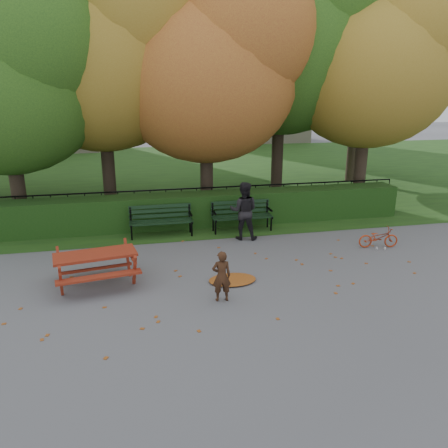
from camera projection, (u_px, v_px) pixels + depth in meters
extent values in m
plane|color=slate|center=(235.00, 283.00, 9.52)|extent=(90.00, 90.00, 0.00)
plane|color=#1B3914|center=(171.00, 172.00, 22.60)|extent=(90.00, 90.00, 0.00)
cube|color=#B9AB8F|center=(17.00, 38.00, 29.78)|extent=(10.00, 7.00, 15.00)
cube|color=#B9AB8F|center=(249.00, 66.00, 35.58)|extent=(9.00, 6.00, 12.00)
cube|color=black|center=(201.00, 209.00, 13.58)|extent=(13.00, 0.90, 1.00)
cube|color=black|center=(197.00, 215.00, 14.45)|extent=(14.00, 0.04, 0.04)
cube|color=black|center=(197.00, 188.00, 14.18)|extent=(14.00, 0.04, 0.04)
cylinder|color=black|center=(103.00, 208.00, 13.71)|extent=(0.03, 0.03, 1.00)
cylinder|color=black|center=(197.00, 203.00, 14.33)|extent=(0.03, 0.03, 1.00)
cylinder|color=black|center=(283.00, 199.00, 14.95)|extent=(0.03, 0.03, 1.00)
cylinder|color=black|center=(376.00, 194.00, 15.66)|extent=(0.03, 0.03, 1.00)
cylinder|color=black|center=(17.00, 183.00, 13.43)|extent=(0.44, 0.44, 2.62)
ellipsoid|color=#234818|center=(4.00, 87.00, 12.61)|extent=(5.60, 5.60, 5.04)
sphere|color=#234818|center=(29.00, 39.00, 11.79)|extent=(4.20, 4.20, 4.20)
cylinder|color=black|center=(108.00, 165.00, 15.03)|extent=(0.44, 0.44, 3.15)
ellipsoid|color=olive|center=(100.00, 61.00, 14.05)|extent=(6.40, 6.40, 5.76)
sphere|color=olive|center=(133.00, 9.00, 13.11)|extent=(4.80, 4.80, 4.80)
cylinder|color=black|center=(207.00, 171.00, 15.01)|extent=(0.44, 0.44, 2.80)
ellipsoid|color=#973D1F|center=(206.00, 79.00, 14.14)|extent=(6.00, 6.00, 5.40)
sphere|color=#973D1F|center=(243.00, 32.00, 13.26)|extent=(4.50, 4.50, 4.50)
cylinder|color=black|center=(277.00, 153.00, 16.74)|extent=(0.44, 0.44, 3.50)
ellipsoid|color=#234818|center=(281.00, 48.00, 15.65)|extent=(6.80, 6.80, 6.12)
cylinder|color=black|center=(361.00, 163.00, 15.97)|extent=(0.44, 0.44, 2.97)
ellipsoid|color=olive|center=(369.00, 71.00, 15.04)|extent=(5.80, 5.80, 5.22)
sphere|color=olive|center=(413.00, 28.00, 14.19)|extent=(4.35, 4.35, 4.35)
cylinder|color=black|center=(352.00, 147.00, 20.05)|extent=(0.44, 0.44, 3.15)
ellipsoid|color=#234818|center=(359.00, 69.00, 19.07)|extent=(6.00, 6.00, 5.40)
sphere|color=#234818|center=(394.00, 34.00, 18.19)|extent=(4.50, 4.50, 4.50)
cube|color=black|center=(162.00, 224.00, 12.32)|extent=(1.80, 0.12, 0.04)
cube|color=black|center=(161.00, 222.00, 12.49)|extent=(1.80, 0.12, 0.04)
cube|color=black|center=(161.00, 220.00, 12.66)|extent=(1.80, 0.12, 0.04)
cube|color=black|center=(160.00, 216.00, 12.71)|extent=(1.80, 0.05, 0.10)
cube|color=black|center=(160.00, 211.00, 12.67)|extent=(1.80, 0.05, 0.10)
cube|color=black|center=(160.00, 206.00, 12.63)|extent=(1.80, 0.05, 0.10)
cube|color=black|center=(131.00, 224.00, 12.32)|extent=(0.05, 0.55, 0.06)
cube|color=black|center=(130.00, 214.00, 12.51)|extent=(0.05, 0.05, 0.41)
cylinder|color=black|center=(132.00, 233.00, 12.21)|extent=(0.05, 0.05, 0.44)
cylinder|color=black|center=(131.00, 229.00, 12.55)|extent=(0.05, 0.05, 0.44)
cube|color=black|center=(131.00, 217.00, 12.28)|extent=(0.05, 0.45, 0.04)
cube|color=black|center=(191.00, 221.00, 12.67)|extent=(0.05, 0.55, 0.06)
cube|color=black|center=(189.00, 211.00, 12.86)|extent=(0.05, 0.05, 0.41)
cylinder|color=black|center=(192.00, 229.00, 12.56)|extent=(0.05, 0.05, 0.44)
cylinder|color=black|center=(190.00, 225.00, 12.90)|extent=(0.05, 0.05, 0.44)
cube|color=black|center=(190.00, 214.00, 12.63)|extent=(0.05, 0.45, 0.04)
cube|color=black|center=(244.00, 218.00, 12.82)|extent=(1.80, 0.12, 0.04)
cube|color=black|center=(242.00, 217.00, 12.98)|extent=(1.80, 0.12, 0.04)
cube|color=black|center=(241.00, 215.00, 13.15)|extent=(1.80, 0.12, 0.04)
cube|color=black|center=(240.00, 211.00, 13.20)|extent=(1.80, 0.05, 0.10)
cube|color=black|center=(240.00, 206.00, 13.16)|extent=(1.80, 0.05, 0.10)
cube|color=black|center=(240.00, 202.00, 13.12)|extent=(1.80, 0.05, 0.10)
cube|color=black|center=(214.00, 219.00, 12.81)|extent=(0.05, 0.55, 0.06)
cube|color=black|center=(213.00, 209.00, 13.00)|extent=(0.05, 0.05, 0.41)
cylinder|color=black|center=(216.00, 227.00, 12.70)|extent=(0.05, 0.05, 0.44)
cylinder|color=black|center=(213.00, 224.00, 13.04)|extent=(0.05, 0.05, 0.44)
cube|color=black|center=(214.00, 212.00, 12.78)|extent=(0.05, 0.45, 0.04)
cube|color=black|center=(270.00, 216.00, 13.16)|extent=(0.05, 0.55, 0.06)
cube|color=black|center=(267.00, 206.00, 13.35)|extent=(0.05, 0.05, 0.41)
cylinder|color=black|center=(271.00, 224.00, 13.05)|extent=(0.05, 0.05, 0.44)
cylinder|color=black|center=(267.00, 220.00, 13.39)|extent=(0.05, 0.05, 0.44)
cube|color=black|center=(269.00, 209.00, 13.12)|extent=(0.05, 0.45, 0.04)
cube|color=maroon|center=(95.00, 255.00, 9.26)|extent=(1.79, 0.98, 0.06)
cube|color=maroon|center=(99.00, 277.00, 8.84)|extent=(1.71, 0.51, 0.05)
cube|color=maroon|center=(93.00, 258.00, 9.84)|extent=(1.71, 0.51, 0.05)
cube|color=maroon|center=(61.00, 282.00, 8.71)|extent=(0.14, 0.49, 0.83)
cube|color=maroon|center=(59.00, 266.00, 9.46)|extent=(0.14, 0.49, 0.83)
cube|color=maroon|center=(59.00, 263.00, 9.01)|extent=(0.27, 1.26, 0.06)
cube|color=maroon|center=(135.00, 271.00, 9.24)|extent=(0.14, 0.49, 0.83)
cube|color=maroon|center=(127.00, 257.00, 9.99)|extent=(0.14, 0.49, 0.83)
cube|color=maroon|center=(130.00, 253.00, 9.54)|extent=(0.27, 1.26, 0.06)
cube|color=maroon|center=(96.00, 269.00, 9.35)|extent=(1.50, 0.31, 0.06)
ellipsoid|color=brown|center=(232.00, 280.00, 9.63)|extent=(1.19, 0.95, 0.07)
imported|color=#392012|center=(222.00, 276.00, 8.60)|extent=(0.39, 0.26, 1.05)
imported|color=black|center=(244.00, 211.00, 12.19)|extent=(0.95, 0.84, 1.64)
imported|color=#AA300F|center=(378.00, 238.00, 11.65)|extent=(1.10, 0.53, 0.55)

